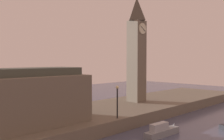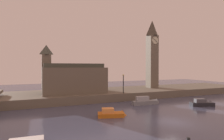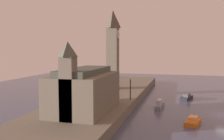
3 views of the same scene
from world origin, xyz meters
name	(u,v)px [view 2 (image 2 of 3)]	position (x,y,z in m)	size (l,w,h in m)	color
ground_plane	(172,122)	(0.00, 0.00, 0.00)	(120.00, 120.00, 0.00)	#474C66
far_embankment	(111,93)	(0.00, 20.00, 0.75)	(70.00, 12.00, 1.50)	#6B6051
clock_tower	(152,53)	(11.26, 20.71, 10.13)	(2.50, 2.53, 16.64)	#6B6051
parliament_hall	(73,78)	(-8.63, 19.32, 4.38)	(12.19, 6.81, 9.35)	#6B6051
streetlamp	(123,81)	(0.48, 14.71, 3.85)	(0.36, 0.36, 3.74)	black
boat_patrol_orange	(114,113)	(-5.62, 4.95, 0.40)	(4.38, 2.36, 1.30)	orange
boat_barge_dark	(204,103)	(11.35, 5.44, 0.43)	(4.74, 2.60, 1.38)	#232328
boat_cruiser_grey	(147,101)	(2.83, 10.01, 0.53)	(5.33, 1.36, 1.72)	gray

